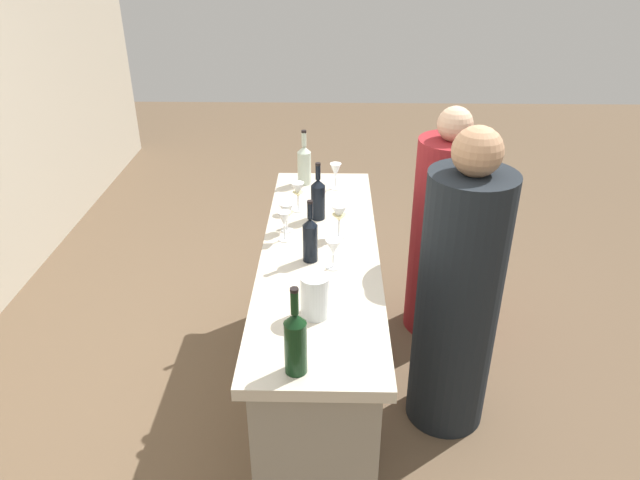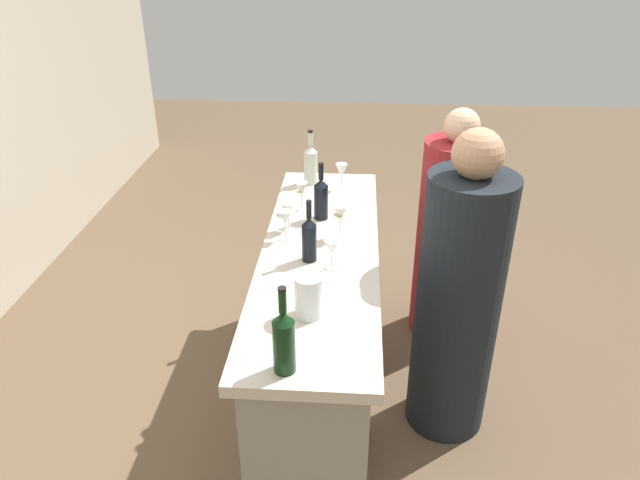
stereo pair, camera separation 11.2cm
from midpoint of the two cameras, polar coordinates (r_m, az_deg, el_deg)
name	(u,v)px [view 1 (the left image)]	position (r m, az deg, el deg)	size (l,w,h in m)	color
ground_plane	(320,396)	(3.35, -0.99, -14.92)	(12.00, 12.00, 0.00)	brown
bar_counter	(320,327)	(3.05, -1.06, -8.47)	(1.93, 0.55, 0.93)	gray
wine_bottle_leftmost_dark_green	(295,341)	(2.01, -4.01, -9.74)	(0.08, 0.08, 0.34)	black
wine_bottle_second_left_near_black	(310,238)	(2.65, -2.17, 0.15)	(0.07, 0.07, 0.30)	black
wine_bottle_center_near_black	(318,198)	(3.04, -1.25, 4.09)	(0.07, 0.07, 0.31)	black
wine_bottle_second_right_clear_pale	(304,164)	(3.47, -2.46, 7.38)	(0.08, 0.08, 0.33)	#B7C6B2
wine_glass_near_left	(339,215)	(2.85, 0.74, 2.45)	(0.08, 0.08, 0.17)	white
wine_glass_near_center	(336,171)	(3.41, 0.58, 6.67)	(0.07, 0.07, 0.15)	white
wine_glass_near_right	(333,248)	(2.60, 0.08, -0.82)	(0.07, 0.07, 0.14)	white
wine_glass_far_left	(298,191)	(3.14, -3.18, 4.71)	(0.07, 0.07, 0.16)	white
wine_glass_far_center	(286,212)	(2.93, -4.36, 2.71)	(0.08, 0.08, 0.15)	white
wine_glass_far_right	(284,220)	(2.84, -4.62, 1.93)	(0.06, 0.06, 0.15)	white
water_pitcher	(315,296)	(2.30, -1.90, -5.47)	(0.11, 0.11, 0.18)	silver
person_left_guest	(458,300)	(2.88, 12.10, -5.67)	(0.44, 0.44, 1.57)	black
person_center_guest	(443,235)	(3.59, 10.93, 0.49)	(0.43, 0.43, 1.43)	maroon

